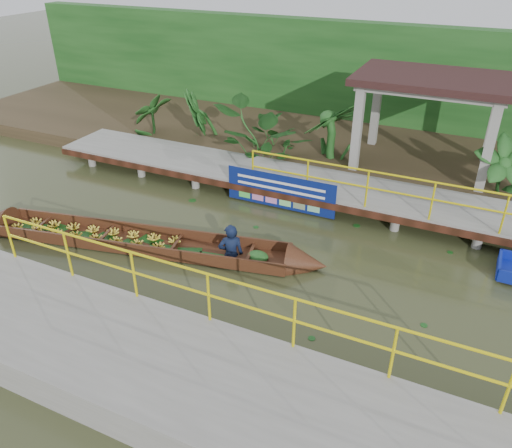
% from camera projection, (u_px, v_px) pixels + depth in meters
% --- Properties ---
extents(ground, '(80.00, 80.00, 0.00)m').
position_uv_depth(ground, '(245.00, 255.00, 11.96)').
color(ground, '#2F361B').
rests_on(ground, ground).
extents(land_strip, '(30.00, 8.00, 0.45)m').
position_uv_depth(land_strip, '(338.00, 144.00, 17.74)').
color(land_strip, '#312818').
rests_on(land_strip, ground).
extents(far_dock, '(16.00, 2.06, 1.66)m').
position_uv_depth(far_dock, '(298.00, 182.00, 14.41)').
color(far_dock, gray).
rests_on(far_dock, ground).
extents(near_dock, '(18.00, 2.40, 1.73)m').
position_uv_depth(near_dock, '(187.00, 381.00, 8.14)').
color(near_dock, gray).
rests_on(near_dock, ground).
extents(pavilion, '(4.40, 3.00, 3.00)m').
position_uv_depth(pavilion, '(433.00, 89.00, 14.41)').
color(pavilion, gray).
rests_on(pavilion, ground).
extents(foliage_backdrop, '(30.00, 0.80, 4.00)m').
position_uv_depth(foliage_backdrop, '(361.00, 78.00, 18.82)').
color(foliage_backdrop, '#154215').
rests_on(foliage_backdrop, ground).
extents(vendor_boat, '(9.16, 2.67, 2.04)m').
position_uv_depth(vendor_boat, '(151.00, 239.00, 12.12)').
color(vendor_boat, '#3D1C10').
rests_on(vendor_boat, ground).
extents(blue_banner, '(3.17, 0.04, 0.99)m').
position_uv_depth(blue_banner, '(280.00, 191.00, 13.68)').
color(blue_banner, navy).
rests_on(blue_banner, ground).
extents(tropical_plants, '(14.10, 1.10, 1.37)m').
position_uv_depth(tropical_plants, '(320.00, 140.00, 15.55)').
color(tropical_plants, '#154215').
rests_on(tropical_plants, ground).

